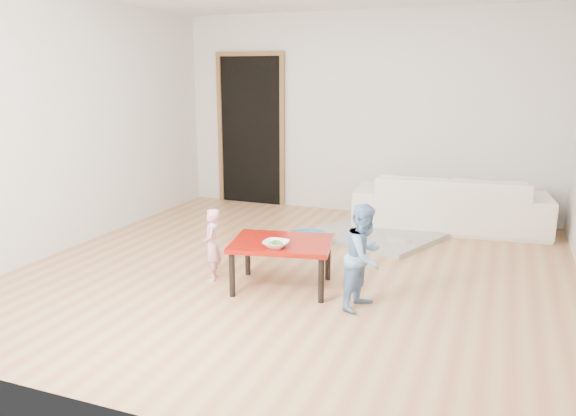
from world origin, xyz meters
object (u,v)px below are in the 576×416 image
Objects in this scene: basin at (307,240)px; sofa at (450,202)px; child_pink at (212,245)px; child_blue at (364,257)px; bowl at (276,244)px; red_table at (282,265)px.

sofa is at bearing 44.49° from basin.
child_pink reaches higher than basin.
child_pink is 1.42m from child_blue.
sofa is 2.92m from bowl.
child_pink is at bearing 169.03° from bowl.
red_table is at bearing 59.31° from sofa.
basin is (-0.19, 1.20, -0.14)m from red_table.
bowl is (0.02, -0.17, 0.24)m from red_table.
child_blue is at bearing 75.51° from sofa.
red_table is 0.80m from child_blue.
sofa is 1.89m from basin.
bowl is 0.32× the size of child_pink.
red_table is 1.00× the size of child_blue.
child_blue is at bearing -54.97° from basin.
red_table is 0.67m from child_pink.
child_blue is (1.42, -0.11, 0.09)m from child_pink.
basin is at bearing 98.57° from bowl.
child_blue is at bearing -11.28° from red_table.
red_table reaches higher than basin.
child_pink is at bearing -176.22° from red_table.
child_blue is at bearing 61.93° from child_pink.
sofa is 4.94× the size of basin.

